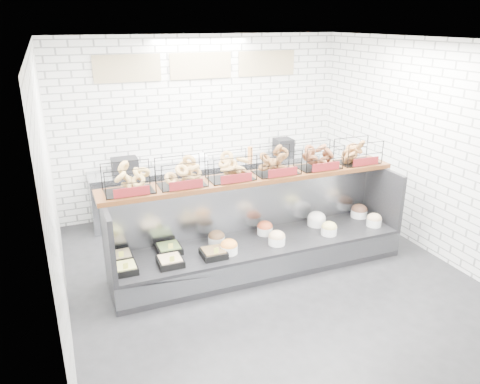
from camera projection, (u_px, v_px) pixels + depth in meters
name	position (u px, v px, depth m)	size (l,w,h in m)	color
ground	(269.00, 277.00, 6.21)	(5.50, 5.50, 0.00)	black
room_shell	(252.00, 115.00, 6.02)	(5.02, 5.51, 3.01)	white
display_case	(258.00, 244.00, 6.40)	(4.00, 0.90, 1.20)	black
bagel_shelf	(253.00, 166.00, 6.17)	(4.10, 0.50, 0.40)	#41200D
prep_counter	(209.00, 187.00, 8.16)	(4.00, 0.60, 1.20)	#93969B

